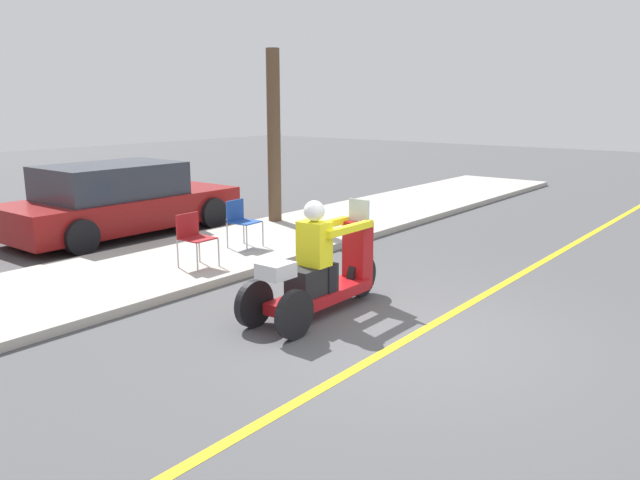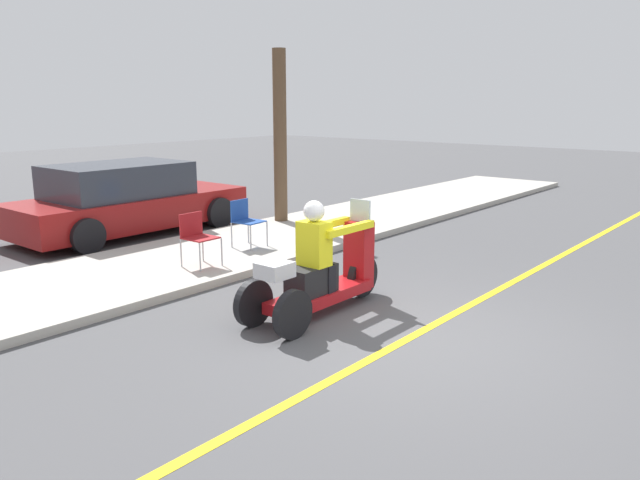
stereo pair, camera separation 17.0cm
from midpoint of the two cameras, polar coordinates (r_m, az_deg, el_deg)
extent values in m
plane|color=#4C4C4F|center=(7.25, 7.56, -8.85)|extent=(60.00, 60.00, 0.00)
cube|color=gold|center=(7.27, 7.66, -8.77)|extent=(24.00, 0.12, 0.01)
cube|color=#B2ADA3|center=(10.24, -15.09, -2.41)|extent=(28.00, 2.80, 0.12)
cylinder|color=black|center=(8.59, 3.24, -3.29)|extent=(0.57, 0.10, 0.57)
cylinder|color=black|center=(7.08, -3.05, -6.84)|extent=(0.57, 0.10, 0.57)
cylinder|color=black|center=(7.49, -6.68, -5.80)|extent=(0.57, 0.10, 0.57)
cube|color=#AD1419|center=(7.91, -0.62, -5.13)|extent=(1.64, 0.44, 0.14)
cube|color=black|center=(7.72, -1.39, -3.67)|extent=(0.65, 0.35, 0.35)
cube|color=#AD1419|center=(8.43, 2.88, -1.33)|extent=(0.24, 0.35, 0.90)
cube|color=silver|center=(8.32, 3.00, 2.72)|extent=(0.03, 0.31, 0.30)
cube|color=silver|center=(7.17, -4.75, -2.76)|extent=(0.36, 0.35, 0.18)
cube|color=yellow|center=(7.64, -1.17, -0.33)|extent=(0.26, 0.38, 0.55)
sphere|color=white|center=(7.56, -1.18, 2.66)|extent=(0.26, 0.26, 0.26)
cube|color=black|center=(7.78, 0.14, -3.53)|extent=(0.14, 0.14, 0.35)
cube|color=black|center=(7.92, -1.22, -3.23)|extent=(0.14, 0.14, 0.35)
cube|color=yellow|center=(7.85, 2.12, 1.04)|extent=(0.93, 0.09, 0.09)
cube|color=yellow|center=(8.09, -0.16, 1.40)|extent=(0.93, 0.09, 0.09)
cylinder|color=#A5A8AD|center=(9.51, -11.67, -1.63)|extent=(0.02, 0.02, 0.44)
cylinder|color=#A5A8AD|center=(9.80, -9.74, -1.13)|extent=(0.02, 0.02, 0.44)
cylinder|color=#A5A8AD|center=(9.84, -13.36, -1.23)|extent=(0.02, 0.02, 0.44)
cylinder|color=#A5A8AD|center=(10.12, -11.45, -0.77)|extent=(0.02, 0.02, 0.44)
cube|color=maroon|center=(9.76, -11.61, 0.13)|extent=(0.45, 0.45, 0.02)
cube|color=maroon|center=(9.89, -12.50, 1.31)|extent=(0.44, 0.03, 0.38)
cylinder|color=#A5A8AD|center=(10.70, -7.17, 0.13)|extent=(0.02, 0.02, 0.44)
cylinder|color=#A5A8AD|center=(11.03, -5.68, 0.54)|extent=(0.02, 0.02, 0.44)
cylinder|color=#A5A8AD|center=(10.99, -8.91, 0.40)|extent=(0.02, 0.02, 0.44)
cylinder|color=#A5A8AD|center=(11.31, -7.41, 0.80)|extent=(0.02, 0.02, 0.44)
cube|color=#1E479E|center=(10.96, -7.33, 1.65)|extent=(0.48, 0.48, 0.02)
cube|color=#1E479E|center=(11.07, -8.22, 2.68)|extent=(0.44, 0.06, 0.38)
cube|color=maroon|center=(13.18, -17.90, 2.60)|extent=(4.68, 1.90, 0.61)
cube|color=#2D333D|center=(12.96, -18.94, 5.17)|extent=(2.57, 1.71, 0.64)
cylinder|color=black|center=(13.37, -10.16, 2.45)|extent=(0.64, 0.22, 0.64)
cylinder|color=black|center=(14.83, -15.05, 3.21)|extent=(0.64, 0.22, 0.64)
cylinder|color=black|center=(11.63, -21.42, 0.24)|extent=(0.64, 0.22, 0.64)
cylinder|color=black|center=(13.28, -25.59, 1.33)|extent=(0.64, 0.22, 0.64)
cylinder|color=brown|center=(13.22, -4.61, 9.39)|extent=(0.28, 0.28, 3.56)
camera|label=1|loc=(0.09, -90.63, -0.14)|focal=35.00mm
camera|label=2|loc=(0.09, 89.37, 0.14)|focal=35.00mm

